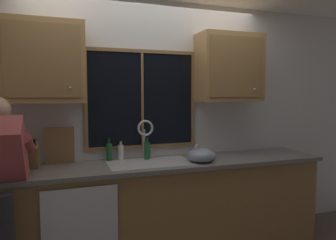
{
  "coord_description": "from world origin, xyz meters",
  "views": [
    {
      "loc": [
        -0.85,
        -3.13,
        1.57
      ],
      "look_at": [
        0.13,
        -0.3,
        1.33
      ],
      "focal_mm": 33.12,
      "sensor_mm": 36.0,
      "label": 1
    }
  ],
  "objects": [
    {
      "name": "soap_dispenser",
      "position": [
        0.38,
        -0.41,
        0.99
      ],
      "size": [
        0.06,
        0.07,
        0.18
      ],
      "color": "pink",
      "rests_on": "countertop"
    },
    {
      "name": "bottle_amber_small",
      "position": [
        -0.04,
        -0.14,
        1.01
      ],
      "size": [
        0.06,
        0.06,
        0.23
      ],
      "color": "#1E592D",
      "rests_on": "countertop"
    },
    {
      "name": "cutting_board",
      "position": [
        -0.88,
        -0.09,
        1.1
      ],
      "size": [
        0.26,
        0.09,
        0.36
      ],
      "primitive_type": "cube",
      "rotation": [
        0.21,
        0.0,
        0.0
      ],
      "color": "#997047",
      "rests_on": "countertop"
    },
    {
      "name": "lower_cabinet_run",
      "position": [
        0.0,
        -0.29,
        0.44
      ],
      "size": [
        3.42,
        0.58,
        0.88
      ],
      "primitive_type": "cube",
      "color": "#A07744",
      "rests_on": "floor"
    },
    {
      "name": "upper_cabinet_left",
      "position": [
        -0.98,
        -0.17,
        1.86
      ],
      "size": [
        0.69,
        0.36,
        0.72
      ],
      "color": "#B2844C"
    },
    {
      "name": "countertop",
      "position": [
        0.0,
        -0.31,
        0.9
      ],
      "size": [
        3.48,
        0.62,
        0.04
      ],
      "primitive_type": "cube",
      "color": "slate",
      "rests_on": "lower_cabinet_run"
    },
    {
      "name": "bottle_green_glass",
      "position": [
        -0.41,
        -0.07,
        1.01
      ],
      "size": [
        0.06,
        0.06,
        0.22
      ],
      "color": "#1E592D",
      "rests_on": "countertop"
    },
    {
      "name": "dishwasher_front",
      "position": [
        -0.73,
        -0.61,
        0.46
      ],
      "size": [
        0.6,
        0.02,
        0.74
      ],
      "primitive_type": "cube",
      "color": "white"
    },
    {
      "name": "upper_cabinet_right",
      "position": [
        0.87,
        -0.17,
        1.86
      ],
      "size": [
        0.69,
        0.36,
        0.72
      ],
      "color": "#B2844C"
    },
    {
      "name": "window_frame_right",
      "position": [
        0.51,
        -0.02,
        1.52
      ],
      "size": [
        0.03,
        0.02,
        0.95
      ],
      "primitive_type": "cube",
      "color": "olive"
    },
    {
      "name": "back_wall",
      "position": [
        0.0,
        0.06,
        1.27
      ],
      "size": [
        5.82,
        0.12,
        2.55
      ],
      "primitive_type": "cube",
      "color": "silver",
      "rests_on": "floor"
    },
    {
      "name": "window_mullion_center",
      "position": [
        -0.06,
        -0.02,
        1.52
      ],
      "size": [
        0.02,
        0.02,
        0.95
      ],
      "primitive_type": "cube",
      "color": "olive"
    },
    {
      "name": "knife_block",
      "position": [
        -1.11,
        -0.2,
        1.03
      ],
      "size": [
        0.12,
        0.18,
        0.32
      ],
      "color": "olive",
      "rests_on": "countertop"
    },
    {
      "name": "window_frame_top",
      "position": [
        -0.06,
        -0.02,
        2.02
      ],
      "size": [
        1.17,
        0.02,
        0.04
      ],
      "primitive_type": "cube",
      "color": "olive"
    },
    {
      "name": "faucet",
      "position": [
        -0.05,
        -0.12,
        1.17
      ],
      "size": [
        0.18,
        0.09,
        0.4
      ],
      "color": "silver",
      "rests_on": "countertop"
    },
    {
      "name": "window_frame_bottom",
      "position": [
        -0.06,
        -0.02,
        1.03
      ],
      "size": [
        1.17,
        0.02,
        0.04
      ],
      "primitive_type": "cube",
      "color": "olive"
    },
    {
      "name": "mixing_bowl",
      "position": [
        0.43,
        -0.42,
        0.98
      ],
      "size": [
        0.28,
        0.28,
        0.14
      ],
      "primitive_type": "ellipsoid",
      "color": "#8C99A8",
      "rests_on": "countertop"
    },
    {
      "name": "sink",
      "position": [
        -0.06,
        -0.3,
        0.82
      ],
      "size": [
        0.8,
        0.46,
        0.21
      ],
      "color": "#B7B7BC",
      "rests_on": "lower_cabinet_run"
    },
    {
      "name": "bottle_tall_clear",
      "position": [
        -0.3,
        -0.07,
        1.0
      ],
      "size": [
        0.06,
        0.06,
        0.2
      ],
      "color": "silver",
      "rests_on": "countertop"
    },
    {
      "name": "window_glass",
      "position": [
        -0.06,
        -0.01,
        1.52
      ],
      "size": [
        1.1,
        0.02,
        0.95
      ],
      "primitive_type": "cube",
      "color": "black"
    },
    {
      "name": "window_frame_left",
      "position": [
        -0.63,
        -0.02,
        1.52
      ],
      "size": [
        0.03,
        0.02,
        0.95
      ],
      "primitive_type": "cube",
      "color": "olive"
    }
  ]
}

